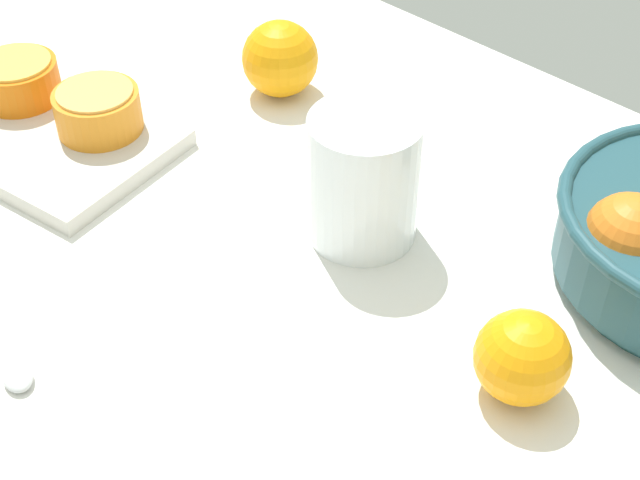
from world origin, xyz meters
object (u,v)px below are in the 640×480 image
loose_orange_3 (522,357)px  spoon (8,349)px  loose_orange_0 (280,59)px  orange_half_0 (18,79)px  second_glass (363,183)px  orange_half_1 (101,109)px  cutting_board (33,132)px

loose_orange_3 → spoon: size_ratio=0.50×
loose_orange_0 → orange_half_0: bearing=-127.9°
second_glass → orange_half_1: 28.72cm
cutting_board → loose_orange_3: size_ratio=3.95×
orange_half_0 → loose_orange_3: bearing=5.0°
loose_orange_3 → second_glass: bearing=165.5°
orange_half_1 → loose_orange_0: (5.95, 18.66, 0.12)cm
orange_half_0 → spoon: 34.47cm
loose_orange_0 → loose_orange_3: bearing=-21.1°
cutting_board → orange_half_1: orange_half_1 is taller
second_glass → spoon: size_ratio=0.84×
second_glass → loose_orange_3: bearing=-14.5°
orange_half_1 → spoon: size_ratio=0.59×
cutting_board → loose_orange_3: bearing=7.7°
second_glass → orange_half_0: (-38.25, -10.40, -1.65)cm
orange_half_1 → orange_half_0: bearing=-165.9°
orange_half_1 → loose_orange_0: 19.59cm
second_glass → loose_orange_0: bearing=153.2°
cutting_board → loose_orange_3: (53.58, 7.24, 2.68)cm
loose_orange_0 → spoon: loose_orange_0 is taller
cutting_board → loose_orange_0: loose_orange_0 is taller
spoon → loose_orange_0: bearing=106.0°
cutting_board → loose_orange_0: 26.32cm
orange_half_0 → spoon: size_ratio=0.59×
spoon → orange_half_0: bearing=145.6°
loose_orange_0 → loose_orange_3: loose_orange_0 is taller
orange_half_0 → loose_orange_0: (16.58, 21.34, 0.21)cm
loose_orange_3 → orange_half_0: bearing=-175.0°
cutting_board → loose_orange_0: size_ratio=3.48×
loose_orange_0 → cutting_board: bearing=-116.2°
cutting_board → loose_orange_0: bearing=63.8°
second_glass → cutting_board: (-33.22, -12.49, -4.61)cm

